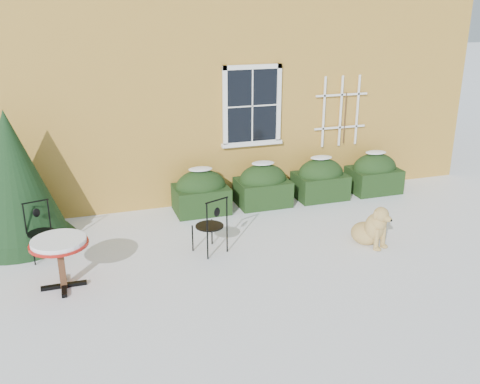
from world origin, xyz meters
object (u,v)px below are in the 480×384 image
object	(u,v)px
evergreen_shrub	(15,190)
patio_chair_far	(41,231)
patio_chair_near	(211,225)
dog	(372,229)
bistro_table	(59,247)

from	to	relation	value
evergreen_shrub	patio_chair_far	distance (m)	0.99
evergreen_shrub	patio_chair_near	bearing A→B (deg)	-26.10
evergreen_shrub	patio_chair_near	size ratio (longest dim) A/B	2.35
patio_chair_near	patio_chair_far	distance (m)	2.75
patio_chair_near	patio_chair_far	world-z (taller)	patio_chair_near
patio_chair_far	dog	xyz separation A→B (m)	(5.33, -1.29, -0.16)
patio_chair_far	evergreen_shrub	bearing A→B (deg)	101.55
bistro_table	dog	size ratio (longest dim) A/B	0.98
bistro_table	patio_chair_near	world-z (taller)	patio_chair_near
patio_chair_near	dog	size ratio (longest dim) A/B	1.16
patio_chair_far	bistro_table	bearing A→B (deg)	-90.13
evergreen_shrub	dog	world-z (taller)	evergreen_shrub
evergreen_shrub	patio_chair_near	distance (m)	3.41
bistro_table	patio_chair_far	bearing A→B (deg)	104.26
bistro_table	evergreen_shrub	bearing A→B (deg)	109.18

